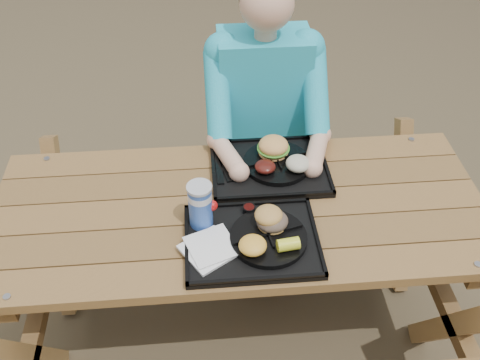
{
  "coord_description": "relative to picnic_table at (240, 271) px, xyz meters",
  "views": [
    {
      "loc": [
        -0.12,
        -1.38,
        2.12
      ],
      "look_at": [
        0.0,
        0.0,
        0.88
      ],
      "focal_mm": 40.0,
      "sensor_mm": 36.0,
      "label": 1
    }
  ],
  "objects": [
    {
      "name": "plate_far",
      "position": [
        0.16,
        0.2,
        0.41
      ],
      "size": [
        0.26,
        0.26,
        0.02
      ],
      "primitive_type": "cylinder",
      "color": "black",
      "rests_on": "tray_far"
    },
    {
      "name": "tray_far",
      "position": [
        0.13,
        0.19,
        0.39
      ],
      "size": [
        0.45,
        0.35,
        0.02
      ],
      "primitive_type": "cube",
      "color": "black",
      "rests_on": "picnic_table"
    },
    {
      "name": "corn_cob",
      "position": [
        0.14,
        -0.25,
        0.44
      ],
      "size": [
        0.08,
        0.08,
        0.04
      ],
      "primitive_type": null,
      "rotation": [
        0.0,
        0.0,
        0.13
      ],
      "color": "#FAFF35",
      "rests_on": "plate_near"
    },
    {
      "name": "napkin_stack",
      "position": [
        -0.12,
        -0.22,
        0.4
      ],
      "size": [
        0.21,
        0.21,
        0.02
      ],
      "primitive_type": "cube",
      "rotation": [
        0.0,
        0.0,
        0.57
      ],
      "color": "white",
      "rests_on": "tray_near"
    },
    {
      "name": "diner",
      "position": [
        0.15,
        0.56,
        0.27
      ],
      "size": [
        0.48,
        0.84,
        1.28
      ],
      "primitive_type": null,
      "color": "#1CC5B0",
      "rests_on": "ground"
    },
    {
      "name": "ground",
      "position": [
        0.0,
        0.0,
        -0.38
      ],
      "size": [
        60.0,
        60.0,
        0.0
      ],
      "primitive_type": "plane",
      "color": "#999999",
      "rests_on": "ground"
    },
    {
      "name": "burger",
      "position": [
        0.15,
        0.25,
        0.47
      ],
      "size": [
        0.12,
        0.12,
        0.11
      ],
      "primitive_type": null,
      "color": "#F2A755",
      "rests_on": "plate_far"
    },
    {
      "name": "mac_cheese",
      "position": [
        0.02,
        -0.24,
        0.44
      ],
      "size": [
        0.09,
        0.09,
        0.05
      ],
      "primitive_type": "ellipsoid",
      "color": "yellow",
      "rests_on": "plate_near"
    },
    {
      "name": "potato_salad",
      "position": [
        0.23,
        0.15,
        0.44
      ],
      "size": [
        0.09,
        0.09,
        0.05
      ],
      "primitive_type": "ellipsoid",
      "color": "beige",
      "rests_on": "plate_far"
    },
    {
      "name": "picnic_table",
      "position": [
        0.0,
        0.0,
        0.0
      ],
      "size": [
        1.8,
        1.49,
        0.75
      ],
      "primitive_type": null,
      "color": "#999999",
      "rests_on": "ground"
    },
    {
      "name": "tray_near",
      "position": [
        0.02,
        -0.18,
        0.39
      ],
      "size": [
        0.45,
        0.35,
        0.02
      ],
      "primitive_type": "cube",
      "color": "black",
      "rests_on": "picnic_table"
    },
    {
      "name": "sandwich",
      "position": [
        0.1,
        -0.14,
        0.47
      ],
      "size": [
        0.1,
        0.1,
        0.1
      ],
      "primitive_type": null,
      "color": "gold",
      "rests_on": "plate_near"
    },
    {
      "name": "baked_beans",
      "position": [
        0.11,
        0.15,
        0.43
      ],
      "size": [
        0.08,
        0.08,
        0.04
      ],
      "primitive_type": "ellipsoid",
      "color": "#4B140F",
      "rests_on": "plate_far"
    },
    {
      "name": "condiment_bbq",
      "position": [
        0.03,
        -0.05,
        0.41
      ],
      "size": [
        0.05,
        0.05,
        0.03
      ],
      "primitive_type": "cylinder",
      "color": "black",
      "rests_on": "tray_near"
    },
    {
      "name": "cutlery_far",
      "position": [
        -0.04,
        0.2,
        0.4
      ],
      "size": [
        0.06,
        0.18,
        0.01
      ],
      "primitive_type": "cube",
      "rotation": [
        0.0,
        0.0,
        0.19
      ],
      "color": "black",
      "rests_on": "tray_far"
    },
    {
      "name": "soda_cup",
      "position": [
        -0.14,
        -0.09,
        0.48
      ],
      "size": [
        0.08,
        0.08,
        0.16
      ],
      "primitive_type": "cylinder",
      "color": "#1642A5",
      "rests_on": "tray_near"
    },
    {
      "name": "condiment_mustard",
      "position": [
        0.1,
        -0.07,
        0.41
      ],
      "size": [
        0.05,
        0.05,
        0.03
      ],
      "primitive_type": "cylinder",
      "color": "orange",
      "rests_on": "tray_near"
    },
    {
      "name": "plate_near",
      "position": [
        0.08,
        -0.19,
        0.41
      ],
      "size": [
        0.26,
        0.26,
        0.02
      ],
      "primitive_type": "cylinder",
      "color": "black",
      "rests_on": "tray_near"
    }
  ]
}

